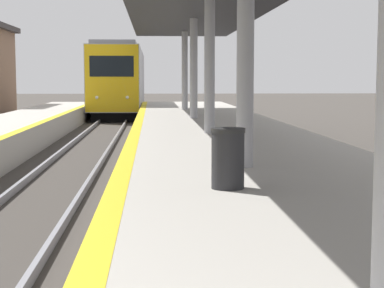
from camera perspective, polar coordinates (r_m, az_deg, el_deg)
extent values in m
cube|color=black|center=(43.67, -6.32, 3.07)|extent=(2.46, 17.16, 0.55)
cube|color=#99999E|center=(43.62, -6.35, 5.81)|extent=(2.89, 19.07, 3.63)
cube|color=gold|center=(34.18, -7.14, 5.81)|extent=(2.83, 0.16, 3.56)
cube|color=black|center=(34.12, -7.16, 6.87)|extent=(2.31, 0.06, 1.09)
cube|color=slate|center=(43.66, -6.38, 8.35)|extent=(2.46, 18.12, 0.24)
sphere|color=white|center=(34.19, -8.46, 4.11)|extent=(0.18, 0.18, 0.18)
sphere|color=white|center=(34.09, -5.78, 4.14)|extent=(0.18, 0.18, 0.18)
cylinder|color=#99999E|center=(10.71, 4.76, 7.80)|extent=(0.29, 0.29, 3.69)
cylinder|color=#99999E|center=(17.36, 1.57, 7.06)|extent=(0.29, 0.29, 3.69)
cylinder|color=#99999E|center=(24.04, 0.15, 6.72)|extent=(0.29, 0.29, 3.69)
cylinder|color=#99999E|center=(30.72, -0.65, 6.53)|extent=(0.29, 0.29, 3.69)
cylinder|color=#262628|center=(8.63, 3.20, -1.48)|extent=(0.44, 0.44, 0.76)
cylinder|color=#262626|center=(8.58, 3.22, 1.22)|extent=(0.47, 0.47, 0.06)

